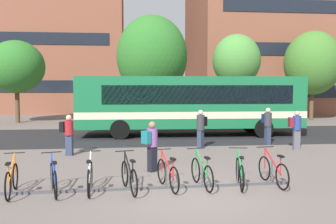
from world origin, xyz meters
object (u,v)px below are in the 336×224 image
parked_bicycle_green_5 (202,173)px  commuter_black_pack_1 (68,132)px  parked_bicycle_orange_0 (12,180)px  street_tree_0 (313,63)px  city_bus (189,103)px  commuter_teal_pack_4 (151,143)px  street_tree_3 (16,67)px  parked_bicycle_green_6 (240,173)px  commuter_navy_pack_3 (267,123)px  parked_bicycle_white_2 (90,177)px  street_tree_1 (236,61)px  commuter_black_pack_2 (201,126)px  commuter_maroon_pack_0 (296,127)px  street_tree_2 (152,57)px  parked_bicycle_black_3 (129,177)px  parked_bicycle_red_4 (168,174)px  parked_bicycle_blue_1 (54,179)px

parked_bicycle_green_5 → commuter_black_pack_1: size_ratio=1.07×
parked_bicycle_orange_0 → street_tree_0: street_tree_0 is taller
city_bus → commuter_teal_pack_4: bearing=74.5°
parked_bicycle_orange_0 → street_tree_3: street_tree_3 is taller
parked_bicycle_green_6 → commuter_navy_pack_3: commuter_navy_pack_3 is taller
parked_bicycle_white_2 → city_bus: bearing=-25.2°
parked_bicycle_orange_0 → commuter_navy_pack_3: 11.55m
parked_bicycle_orange_0 → commuter_teal_pack_4: size_ratio=1.07×
parked_bicycle_green_6 → street_tree_1: size_ratio=0.26×
city_bus → parked_bicycle_green_5: city_bus is taller
parked_bicycle_green_6 → commuter_black_pack_2: commuter_black_pack_2 is taller
city_bus → commuter_maroon_pack_0: 6.24m
street_tree_3 → commuter_navy_pack_3: bearing=-38.3°
city_bus → commuter_teal_pack_4: (-2.53, -8.19, -0.85)m
parked_bicycle_white_2 → street_tree_2: size_ratio=0.22×
parked_bicycle_black_3 → street_tree_0: (14.29, 18.07, 4.06)m
parked_bicycle_green_6 → commuter_navy_pack_3: bearing=-15.9°
city_bus → parked_bicycle_black_3: 10.87m
commuter_navy_pack_3 → parked_bicycle_green_6: bearing=-36.7°
commuter_navy_pack_3 → commuter_teal_pack_4: (-5.65, -4.74, -0.06)m
commuter_black_pack_1 → commuter_navy_pack_3: size_ratio=0.94×
parked_bicycle_green_6 → street_tree_0: street_tree_0 is taller
commuter_maroon_pack_0 → city_bus: bearing=132.8°
commuter_navy_pack_3 → parked_bicycle_black_3: bearing=-52.9°
parked_bicycle_orange_0 → street_tree_1: (10.81, 17.01, 4.13)m
parked_bicycle_green_6 → street_tree_0: (11.30, 17.93, 4.06)m
parked_bicycle_white_2 → parked_bicycle_black_3: (1.01, -0.06, 0.00)m
parked_bicycle_red_4 → commuter_black_pack_2: size_ratio=1.01×
commuter_maroon_pack_0 → parked_bicycle_black_3: bearing=-138.0°
parked_bicycle_blue_1 → parked_bicycle_white_2: 0.91m
parked_bicycle_green_5 → commuter_navy_pack_3: size_ratio=1.00×
parked_bicycle_red_4 → commuter_navy_pack_3: commuter_navy_pack_3 is taller
street_tree_0 → city_bus: bearing=-144.8°
parked_bicycle_green_5 → commuter_black_pack_2: commuter_black_pack_2 is taller
commuter_maroon_pack_0 → commuter_black_pack_2: size_ratio=0.99×
parked_bicycle_red_4 → parked_bicycle_green_6: bearing=-103.8°
street_tree_3 → parked_bicycle_orange_0: bearing=-74.3°
parked_bicycle_red_4 → street_tree_1: bearing=-35.5°
parked_bicycle_red_4 → city_bus: bearing=-25.7°
commuter_maroon_pack_0 → street_tree_3: 20.04m
commuter_black_pack_1 → parked_bicycle_black_3: bearing=-52.7°
parked_bicycle_white_2 → street_tree_2: 18.29m
parked_bicycle_black_3 → commuter_teal_pack_4: bearing=-32.0°
city_bus → parked_bicycle_red_4: city_bus is taller
commuter_maroon_pack_0 → street_tree_1: (0.80, 11.59, 3.56)m
street_tree_0 → parked_bicycle_blue_1: bearing=-131.9°
parked_bicycle_black_3 → street_tree_0: bearing=-51.7°
parked_bicycle_black_3 → commuter_black_pack_1: (-2.36, 5.14, 0.54)m
commuter_teal_pack_4 → street_tree_2: bearing=46.7°
commuter_black_pack_1 → street_tree_1: bearing=62.0°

